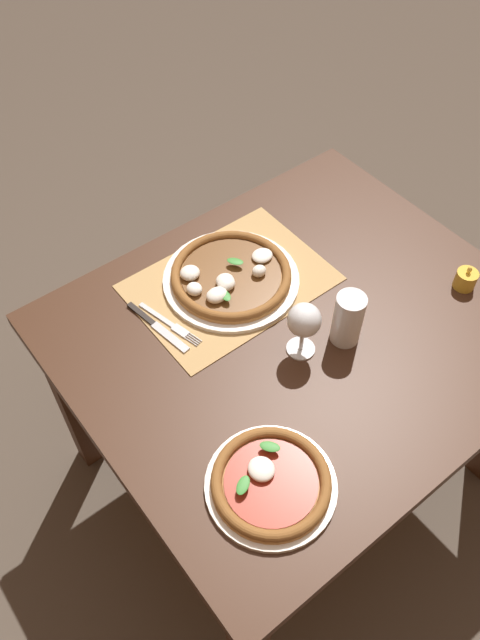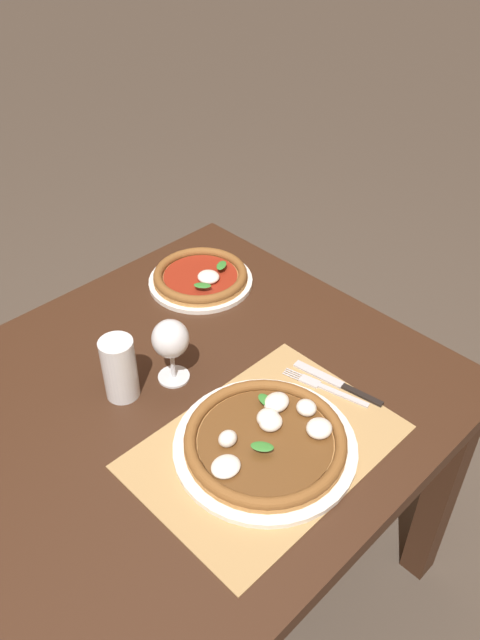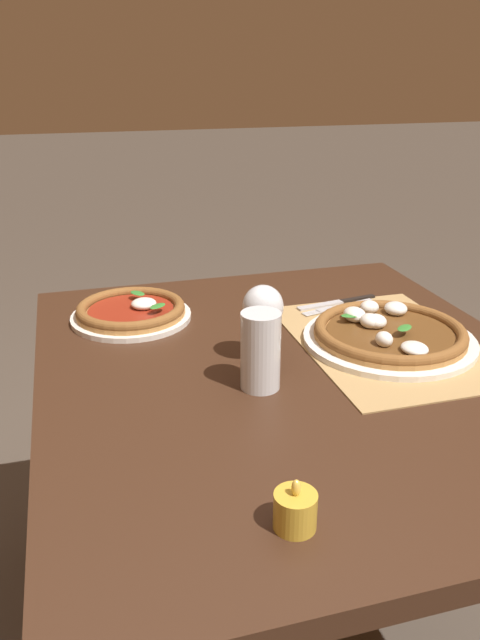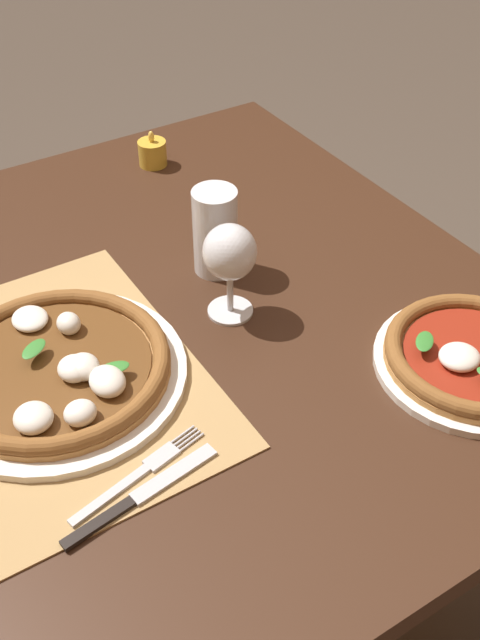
# 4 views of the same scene
# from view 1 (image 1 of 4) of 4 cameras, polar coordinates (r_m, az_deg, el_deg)

# --- Properties ---
(ground_plane) EXTENTS (24.00, 24.00, 0.00)m
(ground_plane) POSITION_cam_1_polar(r_m,az_deg,el_deg) (2.19, 4.10, -12.66)
(ground_plane) COLOR #473D33
(dining_table) EXTENTS (1.13, 0.97, 0.74)m
(dining_table) POSITION_cam_1_polar(r_m,az_deg,el_deg) (1.64, 5.34, -2.93)
(dining_table) COLOR #382114
(dining_table) RESTS_ON ground
(paper_placemat) EXTENTS (0.50, 0.36, 0.00)m
(paper_placemat) POSITION_cam_1_polar(r_m,az_deg,el_deg) (1.64, -0.91, 3.45)
(paper_placemat) COLOR #A88451
(paper_placemat) RESTS_ON dining_table
(pizza_near) EXTENTS (0.36, 0.36, 0.05)m
(pizza_near) POSITION_cam_1_polar(r_m,az_deg,el_deg) (1.63, -0.88, 4.03)
(pizza_near) COLOR silver
(pizza_near) RESTS_ON paper_placemat
(pizza_far) EXTENTS (0.27, 0.27, 0.05)m
(pizza_far) POSITION_cam_1_polar(r_m,az_deg,el_deg) (1.32, 2.83, -14.63)
(pizza_far) COLOR silver
(pizza_far) RESTS_ON dining_table
(wine_glass) EXTENTS (0.08, 0.08, 0.16)m
(wine_glass) POSITION_cam_1_polar(r_m,az_deg,el_deg) (1.43, 5.87, -0.19)
(wine_glass) COLOR silver
(wine_glass) RESTS_ON dining_table
(pint_glass) EXTENTS (0.07, 0.07, 0.15)m
(pint_glass) POSITION_cam_1_polar(r_m,az_deg,el_deg) (1.50, 9.82, 0.03)
(pint_glass) COLOR silver
(pint_glass) RESTS_ON dining_table
(fork) EXTENTS (0.06, 0.20, 0.00)m
(fork) POSITION_cam_1_polar(r_m,az_deg,el_deg) (1.56, -6.45, -0.33)
(fork) COLOR #B7B7BC
(fork) RESTS_ON paper_placemat
(knife) EXTENTS (0.05, 0.22, 0.01)m
(knife) POSITION_cam_1_polar(r_m,az_deg,el_deg) (1.56, -7.57, -0.62)
(knife) COLOR black
(knife) RESTS_ON paper_placemat
(votive_candle) EXTENTS (0.06, 0.06, 0.07)m
(votive_candle) POSITION_cam_1_polar(r_m,az_deg,el_deg) (1.72, 19.91, 3.47)
(votive_candle) COLOR gold
(votive_candle) RESTS_ON dining_table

